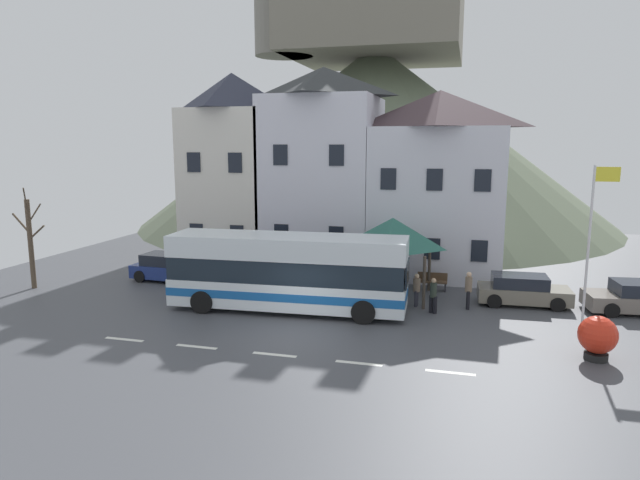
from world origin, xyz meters
TOP-DOWN VIEW (x-y plane):
  - ground_plane at (0.00, -0.00)m, footprint 40.00×60.00m
  - townhouse_00 at (-7.43, 11.64)m, footprint 5.00×5.34m
  - townhouse_01 at (-2.00, 12.18)m, footprint 6.19×6.42m
  - townhouse_02 at (4.62, 11.80)m, footprint 6.99×5.66m
  - hilltop_castle at (-2.36, 31.96)m, footprint 42.38×42.38m
  - transit_bus at (-1.20, 2.96)m, footprint 10.53×3.11m
  - bus_shelter at (2.93, 6.30)m, footprint 3.60×3.60m
  - parked_car_01 at (-9.10, 6.46)m, footprint 4.01×2.05m
  - parked_car_02 at (8.88, 6.53)m, footprint 4.10×1.98m
  - pedestrian_00 at (4.23, 5.02)m, footprint 0.33×0.35m
  - pedestrian_01 at (6.49, 5.19)m, footprint 0.31×0.35m
  - pedestrian_02 at (5.03, 4.17)m, footprint 0.35×0.29m
  - public_bench at (4.73, 8.09)m, footprint 1.48×0.48m
  - flagpole at (11.01, 3.66)m, footprint 0.95×0.10m
  - harbour_buoy at (10.76, 0.18)m, footprint 1.29×1.29m
  - bare_tree_00 at (-14.94, 3.27)m, footprint 2.10×1.33m

SIDE VIEW (x-z plane):
  - ground_plane at x=0.00m, z-range -0.06..0.00m
  - public_bench at x=4.73m, z-range 0.03..0.90m
  - parked_car_02 at x=8.88m, z-range -0.02..1.36m
  - parked_car_01 at x=-9.10m, z-range -0.02..1.43m
  - pedestrian_02 at x=5.03m, z-range 0.00..1.56m
  - harbour_buoy at x=10.76m, z-range 0.07..1.61m
  - pedestrian_00 at x=4.23m, z-range 0.10..1.61m
  - pedestrian_01 at x=6.49m, z-range 0.08..1.77m
  - transit_bus at x=-1.20m, z-range 0.01..3.36m
  - bare_tree_00 at x=-14.94m, z-range -0.16..5.03m
  - bus_shelter at x=2.93m, z-range 1.18..5.02m
  - flagpole at x=11.01m, z-range 0.55..7.03m
  - townhouse_02 at x=4.62m, z-range 0.00..10.10m
  - townhouse_00 at x=-7.43m, z-range 0.00..11.36m
  - townhouse_01 at x=-2.00m, z-range 0.00..11.59m
  - hilltop_castle at x=-2.36m, z-range -2.93..20.24m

